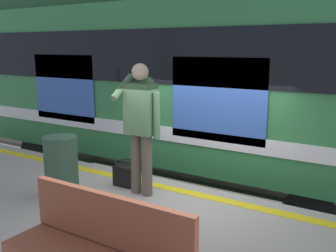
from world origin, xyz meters
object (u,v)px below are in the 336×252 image
(passenger, at_px, (141,119))
(trash_bin, at_px, (61,167))
(handbag, at_px, (125,175))
(train_carriage, at_px, (174,74))

(passenger, relative_size, trash_bin, 2.15)
(handbag, relative_size, trash_bin, 0.44)
(trash_bin, bearing_deg, train_carriage, -84.65)
(handbag, bearing_deg, train_carriage, -73.42)
(handbag, bearing_deg, passenger, 162.88)
(train_carriage, relative_size, handbag, 26.18)
(train_carriage, distance_m, passenger, 3.06)
(handbag, xyz_separation_m, trash_bin, (0.48, 0.75, 0.24))
(train_carriage, distance_m, handbag, 3.06)
(handbag, bearing_deg, trash_bin, 57.43)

